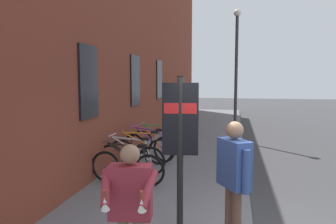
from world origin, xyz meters
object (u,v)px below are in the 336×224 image
(bicycle_beside_lamp, at_px, (127,167))
(bicycle_leaning_wall, at_px, (149,146))
(bicycle_mid_rack, at_px, (141,151))
(tourist_with_hotdogs, at_px, (130,201))
(street_lamp, at_px, (236,62))
(bicycle_end_of_row, at_px, (131,159))
(bicycle_by_door, at_px, (158,141))
(pedestrian_crossing_street, at_px, (234,172))
(transit_info_sign, at_px, (180,129))

(bicycle_beside_lamp, bearing_deg, bicycle_leaning_wall, 2.40)
(bicycle_beside_lamp, relative_size, bicycle_mid_rack, 1.04)
(tourist_with_hotdogs, height_order, street_lamp, street_lamp)
(bicycle_mid_rack, bearing_deg, bicycle_end_of_row, 179.07)
(bicycle_by_door, bearing_deg, tourist_with_hotdogs, -169.72)
(bicycle_beside_lamp, relative_size, street_lamp, 0.36)
(bicycle_mid_rack, xyz_separation_m, bicycle_by_door, (1.46, -0.14, 0.00))
(pedestrian_crossing_street, height_order, tourist_with_hotdogs, pedestrian_crossing_street)
(pedestrian_crossing_street, relative_size, street_lamp, 0.36)
(street_lamp, bearing_deg, bicycle_mid_rack, 152.20)
(bicycle_end_of_row, height_order, bicycle_by_door, same)
(bicycle_beside_lamp, bearing_deg, street_lamp, -20.18)
(bicycle_beside_lamp, distance_m, tourist_with_hotdogs, 3.79)
(bicycle_by_door, bearing_deg, street_lamp, -35.76)
(bicycle_beside_lamp, height_order, bicycle_leaning_wall, same)
(bicycle_by_door, bearing_deg, bicycle_mid_rack, 174.50)
(bicycle_by_door, height_order, transit_info_sign, transit_info_sign)
(bicycle_beside_lamp, height_order, bicycle_mid_rack, same)
(bicycle_mid_rack, xyz_separation_m, transit_info_sign, (-3.64, -1.65, 1.21))
(bicycle_by_door, xyz_separation_m, pedestrian_crossing_street, (-5.50, -2.33, 0.70))
(bicycle_beside_lamp, bearing_deg, bicycle_end_of_row, 11.88)
(bicycle_mid_rack, xyz_separation_m, pedestrian_crossing_street, (-4.04, -2.47, 0.70))
(street_lamp, bearing_deg, bicycle_leaning_wall, 149.16)
(bicycle_end_of_row, height_order, bicycle_leaning_wall, same)
(bicycle_leaning_wall, relative_size, tourist_with_hotdogs, 1.02)
(transit_info_sign, distance_m, tourist_with_hotdogs, 1.69)
(bicycle_by_door, bearing_deg, bicycle_end_of_row, 176.20)
(bicycle_end_of_row, distance_m, bicycle_by_door, 2.34)
(bicycle_end_of_row, relative_size, pedestrian_crossing_street, 0.99)
(bicycle_by_door, height_order, tourist_with_hotdogs, tourist_with_hotdogs)
(tourist_with_hotdogs, xyz_separation_m, street_lamp, (9.91, -1.14, 1.94))
(bicycle_end_of_row, distance_m, bicycle_mid_rack, 0.87)
(transit_info_sign, bearing_deg, bicycle_mid_rack, 24.46)
(bicycle_by_door, bearing_deg, bicycle_leaning_wall, 173.88)
(bicycle_beside_lamp, distance_m, pedestrian_crossing_street, 3.41)
(bicycle_beside_lamp, height_order, tourist_with_hotdogs, tourist_with_hotdogs)
(bicycle_beside_lamp, xyz_separation_m, street_lamp, (6.37, -2.34, 2.57))
(bicycle_leaning_wall, xyz_separation_m, bicycle_by_door, (0.82, -0.09, 0.00))
(bicycle_by_door, bearing_deg, pedestrian_crossing_street, -157.08)
(bicycle_beside_lamp, distance_m, bicycle_mid_rack, 1.65)
(tourist_with_hotdogs, bearing_deg, bicycle_end_of_row, 17.50)
(bicycle_leaning_wall, xyz_separation_m, tourist_with_hotdogs, (-5.83, -1.29, 0.63))
(bicycle_beside_lamp, height_order, street_lamp, street_lamp)
(bicycle_end_of_row, distance_m, street_lamp, 6.65)
(bicycle_end_of_row, relative_size, bicycle_mid_rack, 1.04)
(bicycle_beside_lamp, bearing_deg, pedestrian_crossing_street, -135.93)
(bicycle_beside_lamp, relative_size, bicycle_by_door, 1.00)
(bicycle_end_of_row, distance_m, tourist_with_hotdogs, 4.57)
(bicycle_by_door, relative_size, tourist_with_hotdogs, 1.07)
(bicycle_beside_lamp, xyz_separation_m, tourist_with_hotdogs, (-3.54, -1.20, 0.63))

